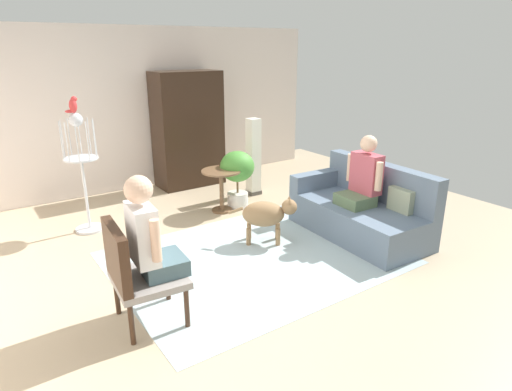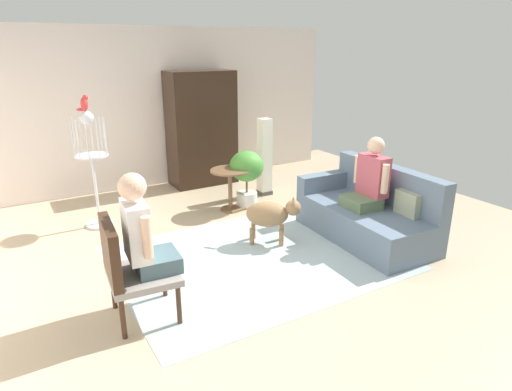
% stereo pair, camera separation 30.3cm
% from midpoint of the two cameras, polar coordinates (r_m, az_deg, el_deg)
% --- Properties ---
extents(ground_plane, '(7.77, 7.77, 0.00)m').
position_cam_midpoint_polar(ground_plane, '(5.07, 2.26, -7.73)').
color(ground_plane, tan).
extents(back_wall, '(6.37, 0.12, 2.56)m').
position_cam_midpoint_polar(back_wall, '(7.57, -11.45, 11.08)').
color(back_wall, silver).
rests_on(back_wall, ground).
extents(area_rug, '(3.02, 2.36, 0.01)m').
position_cam_midpoint_polar(area_rug, '(4.99, 1.86, -8.10)').
color(area_rug, '#9EB2B7').
rests_on(area_rug, ground).
extents(couch, '(0.95, 1.78, 0.88)m').
position_cam_midpoint_polar(couch, '(5.64, 15.80, -2.26)').
color(couch, slate).
rests_on(couch, ground).
extents(armchair, '(0.61, 0.63, 0.92)m').
position_cam_midpoint_polar(armchair, '(3.84, -14.20, -8.75)').
color(armchair, '#382316').
rests_on(armchair, ground).
extents(person_on_couch, '(0.45, 0.55, 0.85)m').
position_cam_midpoint_polar(person_on_couch, '(5.45, 16.09, 1.94)').
color(person_on_couch, '#52694A').
extents(person_on_armchair, '(0.46, 0.53, 0.88)m').
position_cam_midpoint_polar(person_on_armchair, '(3.75, -12.35, -4.66)').
color(person_on_armchair, '#435D65').
extents(round_end_table, '(0.56, 0.56, 0.61)m').
position_cam_midpoint_polar(round_end_table, '(6.24, -2.00, 1.72)').
color(round_end_table, brown).
rests_on(round_end_table, ground).
extents(dog, '(0.70, 0.54, 0.58)m').
position_cam_midpoint_polar(dog, '(5.23, 3.52, -2.47)').
color(dog, olive).
rests_on(dog, ground).
extents(bird_cage_stand, '(0.41, 0.41, 1.51)m').
position_cam_midpoint_polar(bird_cage_stand, '(5.92, -19.04, 3.58)').
color(bird_cage_stand, silver).
rests_on(bird_cage_stand, ground).
extents(parrot, '(0.17, 0.10, 0.20)m').
position_cam_midpoint_polar(parrot, '(5.77, -19.98, 11.17)').
color(parrot, red).
rests_on(parrot, bird_cage_stand).
extents(potted_plant, '(0.50, 0.50, 0.84)m').
position_cam_midpoint_polar(potted_plant, '(6.38, 0.14, 3.14)').
color(potted_plant, beige).
rests_on(potted_plant, ground).
extents(column_lamp, '(0.20, 0.20, 1.21)m').
position_cam_midpoint_polar(column_lamp, '(6.91, 2.38, 4.92)').
color(column_lamp, '#4C4742').
rests_on(column_lamp, ground).
extents(armoire_cabinet, '(1.09, 0.56, 1.88)m').
position_cam_midpoint_polar(armoire_cabinet, '(7.47, -5.92, 8.60)').
color(armoire_cabinet, black).
rests_on(armoire_cabinet, ground).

